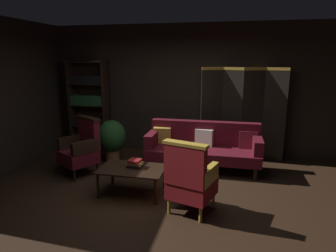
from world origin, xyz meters
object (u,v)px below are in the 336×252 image
object	(u,v)px
folding_screen	(242,112)
book_red_leather	(135,161)
armchair_wing_left	(81,148)
book_tan_leather	(135,163)
bookshelf	(89,103)
book_black_cloth	(135,166)
coffee_table	(132,171)
potted_plant	(112,138)
velvet_couch	(203,145)
armchair_gilt_accent	(190,179)

from	to	relation	value
folding_screen	book_red_leather	size ratio (longest dim) A/B	10.55
armchair_wing_left	book_tan_leather	distance (m)	1.31
bookshelf	book_black_cloth	world-z (taller)	bookshelf
armchair_wing_left	book_black_cloth	size ratio (longest dim) A/B	4.63
coffee_table	armchair_wing_left	distance (m)	1.32
book_red_leather	potted_plant	bearing A→B (deg)	125.60
bookshelf	book_tan_leather	size ratio (longest dim) A/B	8.73
velvet_couch	book_tan_leather	distance (m)	1.60
book_black_cloth	armchair_wing_left	bearing A→B (deg)	155.62
folding_screen	bookshelf	world-z (taller)	bookshelf
coffee_table	armchair_wing_left	size ratio (longest dim) A/B	0.96
book_black_cloth	book_red_leather	size ratio (longest dim) A/B	1.25
bookshelf	coffee_table	distance (m)	2.81
potted_plant	book_red_leather	xyz separation A→B (m)	(0.91, -1.27, 0.02)
potted_plant	book_red_leather	size ratio (longest dim) A/B	4.80
folding_screen	potted_plant	world-z (taller)	folding_screen
folding_screen	velvet_couch	world-z (taller)	folding_screen
armchair_gilt_accent	book_black_cloth	xyz separation A→B (m)	(-0.93, 0.44, -0.05)
armchair_gilt_accent	book_red_leather	bearing A→B (deg)	154.44
folding_screen	coffee_table	world-z (taller)	folding_screen
potted_plant	coffee_table	bearing A→B (deg)	-56.35
velvet_couch	book_tan_leather	xyz separation A→B (m)	(-0.94, -1.30, 0.03)
coffee_table	armchair_wing_left	bearing A→B (deg)	152.93
velvet_couch	potted_plant	size ratio (longest dim) A/B	2.45
folding_screen	potted_plant	xyz separation A→B (m)	(-2.56, -0.81, -0.49)
potted_plant	book_tan_leather	size ratio (longest dim) A/B	3.68
folding_screen	armchair_gilt_accent	size ratio (longest dim) A/B	1.83
bookshelf	coffee_table	world-z (taller)	bookshelf
bookshelf	velvet_couch	size ratio (longest dim) A/B	0.97
coffee_table	potted_plant	world-z (taller)	potted_plant
armchair_gilt_accent	book_black_cloth	bearing A→B (deg)	154.44
bookshelf	book_black_cloth	size ratio (longest dim) A/B	9.12
velvet_couch	book_black_cloth	distance (m)	1.60
book_black_cloth	book_tan_leather	bearing A→B (deg)	0.00
armchair_gilt_accent	potted_plant	size ratio (longest dim) A/B	1.20
armchair_wing_left	book_tan_leather	bearing A→B (deg)	-24.38
armchair_gilt_accent	book_red_leather	xyz separation A→B (m)	(-0.93, 0.44, 0.03)
armchair_gilt_accent	potted_plant	world-z (taller)	armchair_gilt_accent
velvet_couch	book_red_leather	bearing A→B (deg)	-125.77
velvet_couch	coffee_table	size ratio (longest dim) A/B	2.12
book_tan_leather	book_red_leather	bearing A→B (deg)	0.00
folding_screen	armchair_gilt_accent	xyz separation A→B (m)	(-0.72, -2.53, -0.50)
armchair_gilt_accent	book_red_leather	size ratio (longest dim) A/B	5.77
coffee_table	potted_plant	bearing A→B (deg)	123.65
bookshelf	armchair_wing_left	world-z (taller)	bookshelf
book_tan_leather	book_red_leather	xyz separation A→B (m)	(0.00, 0.00, 0.04)
potted_plant	book_tan_leather	bearing A→B (deg)	-54.40
coffee_table	book_tan_leather	distance (m)	0.12
armchair_gilt_accent	book_black_cloth	size ratio (longest dim) A/B	4.63
folding_screen	book_black_cloth	distance (m)	2.71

